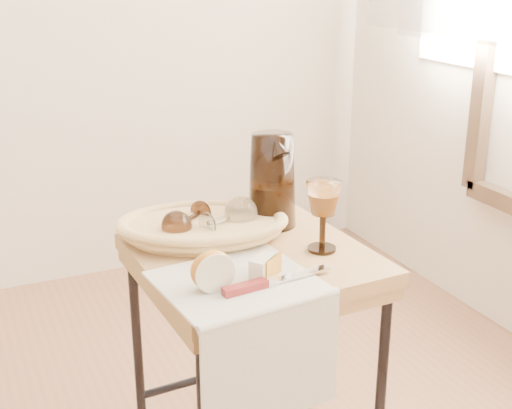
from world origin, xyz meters
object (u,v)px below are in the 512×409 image
bread_basket (203,229)px  goblet_lying_b (227,218)px  pitcher (272,180)px  goblet_lying_a (187,220)px  tea_towel (237,282)px  table_knife (274,279)px  wine_goblet (323,216)px  side_table (253,372)px  apple_half (212,270)px

bread_basket → goblet_lying_b: 0.06m
pitcher → goblet_lying_a: bearing=167.9°
tea_towel → table_knife: size_ratio=1.25×
pitcher → wine_goblet: size_ratio=1.63×
bread_basket → pitcher: size_ratio=1.32×
side_table → apple_half: 0.42m
goblet_lying_a → goblet_lying_b: (0.09, -0.04, 0.00)m
side_table → bread_basket: size_ratio=1.77×
bread_basket → apple_half: (-0.08, -0.26, 0.02)m
tea_towel → wine_goblet: 0.27m
tea_towel → goblet_lying_b: goblet_lying_b is taller
goblet_lying_a → side_table: bearing=90.7°
tea_towel → pitcher: bearing=46.7°
tea_towel → wine_goblet: size_ratio=1.83×
goblet_lying_a → goblet_lying_b: bearing=118.5°
side_table → table_knife: bearing=-100.5°
tea_towel → goblet_lying_b: size_ratio=2.32×
goblet_lying_b → apple_half: 0.28m
apple_half → table_knife: apple_half is taller
pitcher → table_knife: bearing=-127.2°
tea_towel → table_knife: bearing=-40.4°
side_table → goblet_lying_a: bearing=128.5°
goblet_lying_a → tea_towel: bearing=54.7°
wine_goblet → apple_half: size_ratio=1.89×
goblet_lying_a → pitcher: size_ratio=0.43×
bread_basket → table_knife: 0.30m
side_table → goblet_lying_b: (-0.02, 0.10, 0.37)m
goblet_lying_b → pitcher: pitcher is taller
goblet_lying_b → pitcher: size_ratio=0.49×
goblet_lying_b → wine_goblet: wine_goblet is taller
side_table → apple_half: bearing=-136.5°
goblet_lying_a → wine_goblet: wine_goblet is taller
table_knife → pitcher: bearing=58.6°
goblet_lying_b → wine_goblet: 0.23m
tea_towel → goblet_lying_b: 0.25m
bread_basket → pitcher: pitcher is taller
side_table → goblet_lying_b: size_ratio=4.80×
pitcher → wine_goblet: pitcher is taller
goblet_lying_b → goblet_lying_a: bearing=136.6°
bread_basket → table_knife: (0.04, -0.30, -0.01)m
bread_basket → goblet_lying_b: bearing=-3.9°
wine_goblet → side_table: bearing=158.4°
bread_basket → apple_half: size_ratio=4.05×
pitcher → goblet_lying_b: bearing=-176.7°
pitcher → table_knife: (-0.15, -0.31, -0.10)m
goblet_lying_b → tea_towel: bearing=-127.2°
tea_towel → apple_half: apple_half is taller
side_table → bread_basket: 0.37m
bread_basket → goblet_lying_b: (0.05, -0.02, 0.03)m
tea_towel → bread_basket: 0.26m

